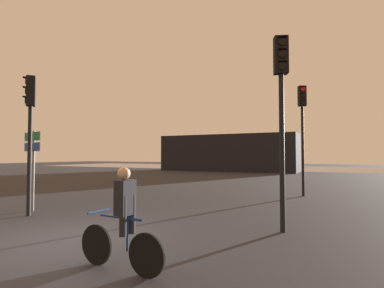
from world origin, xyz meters
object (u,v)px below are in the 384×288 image
traffic_light_near_right (281,96)px  traffic_light_far_right (302,120)px  direction_sign_post (33,155)px  cyclist (123,219)px  distant_building (228,153)px  traffic_light_near_left (30,118)px

traffic_light_near_right → traffic_light_far_right: (-0.26, 6.71, 0.15)m
direction_sign_post → cyclist: direction_sign_post is taller
distant_building → direction_sign_post: 25.83m
distant_building → direction_sign_post: (2.54, -25.70, -0.23)m
traffic_light_near_left → traffic_light_far_right: 10.65m
distant_building → cyclist: size_ratio=8.92×
traffic_light_near_left → cyclist: 6.07m
traffic_light_far_right → traffic_light_near_right: bearing=64.9°
traffic_light_near_right → traffic_light_near_left: size_ratio=1.11×
traffic_light_near_right → direction_sign_post: bearing=-16.3°
distant_building → traffic_light_near_left: (3.16, -26.25, 0.89)m
distant_building → traffic_light_far_right: traffic_light_far_right is taller
distant_building → cyclist: 29.62m
traffic_light_far_right → cyclist: size_ratio=2.85×
distant_building → direction_sign_post: distant_building is taller
traffic_light_far_right → direction_sign_post: traffic_light_far_right is taller
distant_building → cyclist: (8.45, -28.36, -1.21)m
direction_sign_post → cyclist: 6.56m
direction_sign_post → cyclist: (5.92, -2.66, -0.97)m
distant_building → traffic_light_far_right: size_ratio=3.13×
traffic_light_near_right → traffic_light_near_left: 7.25m
direction_sign_post → distant_building: bearing=-71.7°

